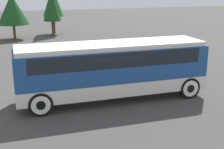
% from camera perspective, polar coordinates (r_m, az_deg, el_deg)
% --- Properties ---
extents(ground_plane, '(120.00, 120.00, 0.00)m').
position_cam_1_polar(ground_plane, '(16.65, 0.00, -4.48)').
color(ground_plane, '#423F3D').
extents(tour_bus, '(9.80, 2.53, 3.01)m').
position_cam_1_polar(tour_bus, '(16.12, 0.32, 1.63)').
color(tour_bus, silver).
rests_on(tour_bus, ground_plane).
extents(parked_car_near, '(4.69, 1.86, 1.47)m').
position_cam_1_polar(parked_car_near, '(23.52, 4.36, 3.50)').
color(parked_car_near, navy).
rests_on(parked_car_near, ground_plane).
extents(parked_car_mid, '(4.08, 1.89, 1.51)m').
position_cam_1_polar(parked_car_mid, '(22.95, -10.21, 3.04)').
color(parked_car_mid, '#BCBCC1').
rests_on(parked_car_mid, ground_plane).
extents(tree_left, '(2.03, 2.03, 5.37)m').
position_cam_1_polar(tree_left, '(37.36, -10.98, 12.34)').
color(tree_left, brown).
rests_on(tree_left, ground_plane).
extents(tree_center, '(3.38, 3.38, 4.87)m').
position_cam_1_polar(tree_center, '(36.11, -17.75, 11.28)').
color(tree_center, brown).
rests_on(tree_center, ground_plane).
extents(tree_right, '(2.53, 2.53, 5.55)m').
position_cam_1_polar(tree_right, '(39.05, -10.76, 12.92)').
color(tree_right, brown).
rests_on(tree_right, ground_plane).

